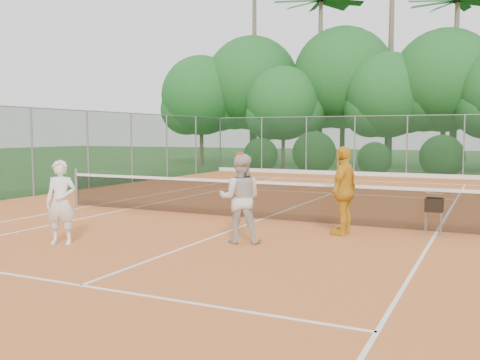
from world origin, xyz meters
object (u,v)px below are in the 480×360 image
object	(u,v)px
player_white	(61,202)
player_center_grp	(240,198)
ball_hopper	(434,206)
player_yellow	(344,191)

from	to	relation	value
player_white	player_center_grp	distance (m)	3.45
player_white	player_center_grp	xyz separation A→B (m)	(3.05, 1.62, 0.06)
ball_hopper	player_white	bearing A→B (deg)	-128.70
ball_hopper	player_center_grp	bearing A→B (deg)	-124.66
player_yellow	ball_hopper	size ratio (longest dim) A/B	2.41
player_white	player_yellow	distance (m)	5.72
player_white	player_center_grp	bearing A→B (deg)	6.38
player_yellow	ball_hopper	xyz separation A→B (m)	(1.73, 0.81, -0.32)
player_center_grp	player_yellow	distance (m)	2.34
player_yellow	ball_hopper	world-z (taller)	player_yellow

